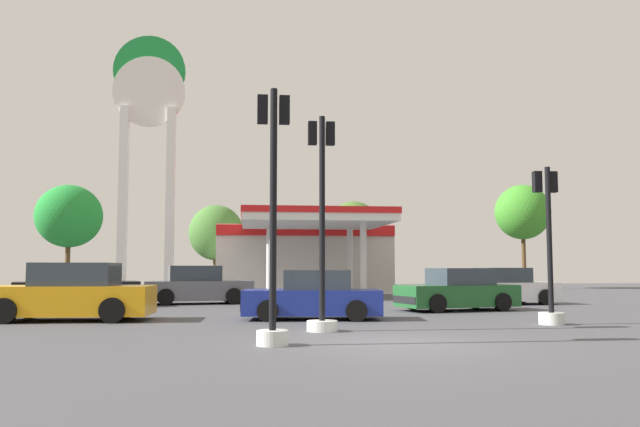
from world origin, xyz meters
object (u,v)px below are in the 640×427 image
object	(u,v)px
station_pole_sign	(148,132)
car_5	(313,297)
car_1	(198,286)
traffic_signal_3	(549,264)
tree_0	(69,216)
car_0	(504,288)
car_3	(71,294)
traffic_signal_2	(322,246)
tree_2	(354,229)
tree_3	(523,212)
car_4	(76,288)
traffic_signal_1	(273,236)
car_2	(457,291)
tree_1	(216,233)

from	to	relation	value
station_pole_sign	car_5	xyz separation A→B (m)	(6.82, -13.48, -7.54)
car_1	traffic_signal_3	xyz separation A→B (m)	(10.04, -10.95, 0.89)
car_1	tree_0	size ratio (longest dim) A/B	0.67
car_5	tree_0	distance (m)	28.87
car_0	car_3	size ratio (longest dim) A/B	0.94
traffic_signal_2	traffic_signal_3	xyz separation A→B (m)	(6.25, 1.10, -0.41)
car_0	tree_2	world-z (taller)	tree_2
traffic_signal_2	traffic_signal_3	world-z (taller)	traffic_signal_2
traffic_signal_3	tree_3	bearing A→B (deg)	67.14
station_pole_sign	car_4	size ratio (longest dim) A/B	2.70
traffic_signal_1	tree_0	xyz separation A→B (m)	(-12.13, 31.24, 2.73)
car_2	car_4	world-z (taller)	car_4
car_2	car_3	distance (m)	12.66
car_2	tree_0	world-z (taller)	tree_0
station_pole_sign	traffic_signal_2	bearing A→B (deg)	-68.45
traffic_signal_2	car_0	bearing A→B (deg)	49.34
tree_2	tree_3	xyz separation A→B (m)	(12.48, 0.98, 1.37)
tree_1	tree_3	bearing A→B (deg)	5.51
traffic_signal_2	station_pole_sign	bearing A→B (deg)	111.55
station_pole_sign	tree_3	xyz separation A→B (m)	(24.63, 11.94, -2.74)
station_pole_sign	car_4	bearing A→B (deg)	-103.28
car_3	tree_2	bearing A→B (deg)	63.15
traffic_signal_2	tree_2	distance (m)	28.50
car_5	traffic_signal_1	world-z (taller)	traffic_signal_1
station_pole_sign	tree_3	bearing A→B (deg)	25.86
car_1	car_4	bearing A→B (deg)	-158.65
car_1	tree_3	bearing A→B (deg)	37.70
car_5	traffic_signal_3	world-z (taller)	traffic_signal_3
car_0	car_1	xyz separation A→B (m)	(-12.52, 1.91, 0.04)
station_pole_sign	car_3	bearing A→B (deg)	-90.26
tree_2	station_pole_sign	bearing A→B (deg)	-137.95
car_5	car_4	bearing A→B (deg)	140.65
station_pole_sign	car_4	xyz separation A→B (m)	(-1.56, -6.60, -7.46)
traffic_signal_1	traffic_signal_3	world-z (taller)	traffic_signal_1
traffic_signal_1	tree_0	size ratio (longest dim) A/B	0.73
station_pole_sign	tree_1	xyz separation A→B (m)	(2.95, 9.85, -4.46)
car_0	traffic_signal_2	world-z (taller)	traffic_signal_2
car_1	tree_1	size ratio (longest dim) A/B	0.84
car_0	car_2	size ratio (longest dim) A/B	0.99
car_0	traffic_signal_3	world-z (taller)	traffic_signal_3
station_pole_sign	car_5	size ratio (longest dim) A/B	3.16
car_2	car_3	bearing A→B (deg)	-166.63
car_0	traffic_signal_1	size ratio (longest dim) A/B	0.86
car_3	traffic_signal_1	world-z (taller)	traffic_signal_1
car_5	tree_2	size ratio (longest dim) A/B	0.69
car_3	car_4	distance (m)	6.73
station_pole_sign	car_3	distance (m)	15.12
car_2	tree_1	size ratio (longest dim) A/B	0.80
car_3	traffic_signal_3	distance (m)	13.29
car_2	tree_2	xyz separation A→B (m)	(-0.10, 21.20, 3.41)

